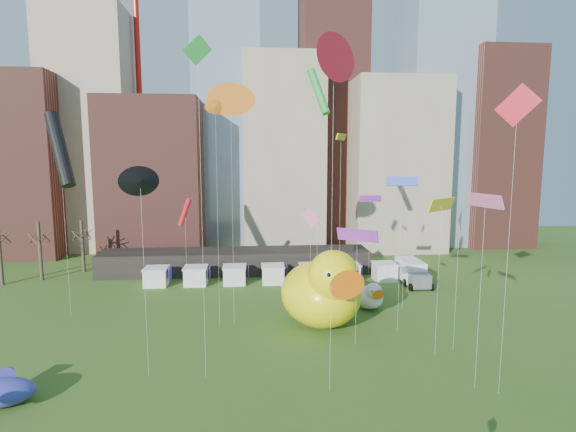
{
  "coord_description": "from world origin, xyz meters",
  "views": [
    {
      "loc": [
        -1.59,
        -19.34,
        16.01
      ],
      "look_at": [
        0.98,
        11.67,
        12.0
      ],
      "focal_mm": 27.0,
      "sensor_mm": 36.0,
      "label": 1
    }
  ],
  "objects": [
    {
      "name": "kite_12",
      "position": [
        13.37,
        13.65,
        12.48
      ],
      "size": [
        3.05,
        2.46,
        13.06
      ],
      "color": "silver",
      "rests_on": "ground"
    },
    {
      "name": "kite_10",
      "position": [
        -9.44,
        11.89,
        14.54
      ],
      "size": [
        1.73,
        1.64,
        15.62
      ],
      "color": "silver",
      "rests_on": "ground"
    },
    {
      "name": "pavilion",
      "position": [
        -4.0,
        42.0,
        1.6
      ],
      "size": [
        38.0,
        6.0,
        3.2
      ],
      "primitive_type": "cube",
      "color": "black",
      "rests_on": "ground"
    },
    {
      "name": "kite_3",
      "position": [
        -5.17,
        11.42,
        22.43
      ],
      "size": [
        1.88,
        1.03,
        24.47
      ],
      "color": "silver",
      "rests_on": "ground"
    },
    {
      "name": "kite_13",
      "position": [
        11.92,
        18.78,
        14.06
      ],
      "size": [
        2.79,
        1.04,
        14.57
      ],
      "color": "silver",
      "rests_on": "ground"
    },
    {
      "name": "kite_4",
      "position": [
        6.81,
        21.46,
        17.91
      ],
      "size": [
        1.36,
        1.78,
        18.51
      ],
      "color": "silver",
      "rests_on": "ground"
    },
    {
      "name": "big_duck",
      "position": [
        5.09,
        20.44,
        3.66
      ],
      "size": [
        9.68,
        11.27,
        7.98
      ],
      "rotation": [
        0.0,
        0.0,
        0.28
      ],
      "color": "yellow",
      "rests_on": "ground"
    },
    {
      "name": "kite_6",
      "position": [
        -3.49,
        21.85,
        21.54
      ],
      "size": [
        3.0,
        0.44,
        23.05
      ],
      "color": "silver",
      "rests_on": "ground"
    },
    {
      "name": "kite_9",
      "position": [
        5.08,
        29.61,
        9.33
      ],
      "size": [
        1.93,
        1.61,
        10.7
      ],
      "color": "silver",
      "rests_on": "ground"
    },
    {
      "name": "small_duck",
      "position": [
        10.97,
        25.05,
        1.43
      ],
      "size": [
        3.56,
        4.33,
        3.12
      ],
      "rotation": [
        0.0,
        0.0,
        0.19
      ],
      "color": "white",
      "rests_on": "ground"
    },
    {
      "name": "kite_2",
      "position": [
        -20.39,
        25.32,
        17.09
      ],
      "size": [
        3.99,
        4.14,
        20.89
      ],
      "color": "silver",
      "rests_on": "ground"
    },
    {
      "name": "kite_15",
      "position": [
        11.59,
        28.01,
        11.68
      ],
      "size": [
        2.47,
        0.5,
        12.14
      ],
      "color": "silver",
      "rests_on": "ground"
    },
    {
      "name": "kite_14",
      "position": [
        -4.87,
        21.39,
        20.64
      ],
      "size": [
        1.26,
        0.61,
        21.48
      ],
      "color": "silver",
      "rests_on": "ground"
    },
    {
      "name": "seahorse_green",
      "position": [
        4.95,
        21.36,
        3.98
      ],
      "size": [
        1.75,
        1.98,
        5.69
      ],
      "rotation": [
        0.0,
        0.0,
        0.33
      ],
      "color": "silver",
      "rests_on": "ground"
    },
    {
      "name": "vendor_tents",
      "position": [
        1.02,
        36.0,
        1.11
      ],
      "size": [
        33.24,
        2.8,
        2.4
      ],
      "color": "white",
      "rests_on": "ground"
    },
    {
      "name": "box_truck",
      "position": [
        19.13,
        34.37,
        1.53
      ],
      "size": [
        3.0,
        7.06,
        2.98
      ],
      "rotation": [
        0.0,
        0.0,
        -0.02
      ],
      "color": "white",
      "rests_on": "ground"
    },
    {
      "name": "kite_7",
      "position": [
        7.24,
        16.13,
        9.7
      ],
      "size": [
        3.26,
        2.37,
        10.27
      ],
      "color": "silver",
      "rests_on": "ground"
    },
    {
      "name": "kite_11",
      "position": [
        4.98,
        23.86,
        22.69
      ],
      "size": [
        2.43,
        2.61,
        25.07
      ],
      "color": "silver",
      "rests_on": "ground"
    },
    {
      "name": "seahorse_purple",
      "position": [
        7.54,
        23.39,
        3.91
      ],
      "size": [
        1.21,
        1.52,
        5.37
      ],
      "rotation": [
        0.0,
        0.0,
        -0.02
      ],
      "color": "silver",
      "rests_on": "ground"
    },
    {
      "name": "kite_1",
      "position": [
        14.55,
        24.88,
        8.77
      ],
      "size": [
        0.3,
        1.63,
        9.13
      ],
      "color": "silver",
      "rests_on": "ground"
    },
    {
      "name": "kite_8",
      "position": [
        -9.78,
        33.64,
        9.79
      ],
      "size": [
        2.12,
        1.65,
        11.6
      ],
      "color": "silver",
      "rests_on": "ground"
    },
    {
      "name": "kite_16",
      "position": [
        3.66,
        8.76,
        22.43
      ],
      "size": [
        2.31,
        2.46,
        23.95
      ],
      "color": "silver",
      "rests_on": "ground"
    },
    {
      "name": "kite_5",
      "position": [
        15.17,
        14.14,
        11.2
      ],
      "size": [
        1.05,
        1.74,
        12.14
      ],
      "color": "silver",
      "rests_on": "ground"
    },
    {
      "name": "kite_17",
      "position": [
        13.97,
        8.3,
        13.25
      ],
      "size": [
        1.03,
        3.06,
        13.78
      ],
      "color": "silver",
      "rests_on": "ground"
    },
    {
      "name": "kite_0",
      "position": [
        15.29,
        7.52,
        19.06
      ],
      "size": [
        2.07,
        1.82,
        20.85
      ],
      "color": "silver",
      "rests_on": "ground"
    },
    {
      "name": "bare_trees",
      "position": [
        -30.17,
        40.54,
        4.01
      ],
      "size": [
        8.44,
        6.44,
        8.5
      ],
      "color": "#382B21",
      "rests_on": "ground"
    },
    {
      "name": "skyline",
      "position": [
        2.25,
        61.06,
        21.44
      ],
      "size": [
        101.0,
        23.0,
        68.0
      ],
      "color": "brown",
      "rests_on": "ground"
    }
  ]
}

